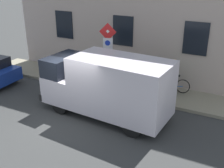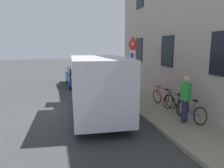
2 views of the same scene
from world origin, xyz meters
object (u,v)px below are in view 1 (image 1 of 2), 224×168
at_px(bicycle_black, 151,80).
at_px(delivery_van, 107,85).
at_px(bicycle_blue, 172,84).
at_px(bicycle_red, 132,77).
at_px(sign_post_stacked, 108,48).
at_px(pedestrian, 173,75).

bearing_deg(bicycle_black, delivery_van, 73.07).
relative_size(bicycle_blue, bicycle_red, 1.00).
relative_size(sign_post_stacked, pedestrian, 1.81).
xyz_separation_m(delivery_van, bicycle_blue, (3.22, -1.75, -0.82)).
relative_size(delivery_van, bicycle_blue, 3.18).
bearing_deg(sign_post_stacked, bicycle_red, -27.28).
relative_size(bicycle_blue, pedestrian, 1.00).
bearing_deg(bicycle_blue, bicycle_red, -4.23).
distance_m(delivery_van, bicycle_blue, 3.76).
bearing_deg(bicycle_red, bicycle_blue, 172.77).
height_order(delivery_van, bicycle_red, delivery_van).
relative_size(sign_post_stacked, bicycle_red, 1.82).
height_order(sign_post_stacked, bicycle_red, sign_post_stacked).
distance_m(sign_post_stacked, bicycle_black, 2.75).
bearing_deg(bicycle_black, bicycle_blue, 175.71).
xyz_separation_m(sign_post_stacked, pedestrian, (0.98, -2.85, -1.17)).
bearing_deg(bicycle_red, bicycle_black, 172.78).
xyz_separation_m(sign_post_stacked, delivery_van, (-1.92, -0.97, -0.91)).
bearing_deg(delivery_van, bicycle_red, -80.28).
bearing_deg(sign_post_stacked, bicycle_black, -52.59).
bearing_deg(pedestrian, bicycle_red, 137.68).
xyz_separation_m(delivery_van, pedestrian, (2.90, -1.88, -0.26)).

